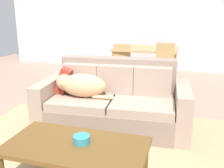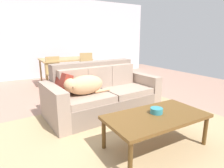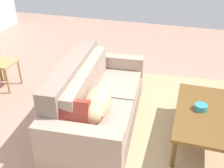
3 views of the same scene
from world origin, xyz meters
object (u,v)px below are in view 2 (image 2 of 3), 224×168
object	(u,v)px
coffee_table	(156,118)
dining_table	(65,61)
couch	(102,94)
dog_on_left_cushion	(84,85)
bowl_on_coffee_table	(156,111)
throw_pillow_by_left_arm	(62,84)
dining_chair_near_right	(88,68)
dining_chair_near_left	(55,72)

from	to	relation	value
coffee_table	dining_table	distance (m)	3.89
couch	dog_on_left_cushion	distance (m)	0.53
bowl_on_coffee_table	dining_table	world-z (taller)	dining_table
throw_pillow_by_left_arm	dining_table	distance (m)	2.60
dog_on_left_cushion	dining_table	xyz separation A→B (m)	(0.45, 2.66, 0.09)
dog_on_left_cushion	dining_chair_near_right	world-z (taller)	dining_chair_near_right
bowl_on_coffee_table	dining_chair_near_right	xyz separation A→B (m)	(0.41, 3.23, 0.05)
bowl_on_coffee_table	dining_table	size ratio (longest dim) A/B	0.11
dining_chair_near_left	dining_chair_near_right	distance (m)	0.90
couch	bowl_on_coffee_table	distance (m)	1.37
couch	dining_chair_near_left	xyz separation A→B (m)	(-0.40, 1.94, 0.15)
coffee_table	dining_chair_near_left	bearing A→B (deg)	97.66
bowl_on_coffee_table	dining_chair_near_left	xyz separation A→B (m)	(-0.49, 3.31, 0.02)
dog_on_left_cushion	bowl_on_coffee_table	world-z (taller)	dog_on_left_cushion
coffee_table	dining_table	xyz separation A→B (m)	(-0.02, 3.88, 0.30)
throw_pillow_by_left_arm	dining_chair_near_left	xyz separation A→B (m)	(0.33, 1.95, -0.12)
coffee_table	bowl_on_coffee_table	world-z (taller)	bowl_on_coffee_table
couch	dog_on_left_cushion	bearing A→B (deg)	-160.98
dog_on_left_cushion	throw_pillow_by_left_arm	size ratio (longest dim) A/B	2.10
dining_chair_near_right	dog_on_left_cushion	bearing A→B (deg)	-112.63
dining_chair_near_left	dog_on_left_cushion	bearing A→B (deg)	-97.05
couch	dog_on_left_cushion	world-z (taller)	couch
dining_chair_near_left	dining_chair_near_right	size ratio (longest dim) A/B	0.93
coffee_table	bowl_on_coffee_table	size ratio (longest dim) A/B	8.16
throw_pillow_by_left_arm	coffee_table	size ratio (longest dim) A/B	0.30
couch	dining_chair_near_right	xyz separation A→B (m)	(0.50, 1.87, 0.18)
throw_pillow_by_left_arm	dining_chair_near_left	size ratio (longest dim) A/B	0.43
couch	dining_chair_near_left	world-z (taller)	couch
couch	dining_chair_near_right	size ratio (longest dim) A/B	2.22
dog_on_left_cushion	throw_pillow_by_left_arm	distance (m)	0.36
coffee_table	dining_table	bearing A→B (deg)	90.28
dining_table	dog_on_left_cushion	bearing A→B (deg)	-99.57
dog_on_left_cushion	throw_pillow_by_left_arm	world-z (taller)	throw_pillow_by_left_arm
dining_chair_near_left	dining_table	bearing A→B (deg)	44.29
bowl_on_coffee_table	coffee_table	bearing A→B (deg)	-131.38
coffee_table	dining_chair_near_left	world-z (taller)	dining_chair_near_left
bowl_on_coffee_table	dining_chair_near_left	bearing A→B (deg)	98.38
couch	dining_chair_near_left	size ratio (longest dim) A/B	2.38
throw_pillow_by_left_arm	dining_chair_near_right	distance (m)	2.24
dog_on_left_cushion	dining_chair_near_left	size ratio (longest dim) A/B	0.91
couch	dining_chair_near_left	distance (m)	1.99
couch	coffee_table	size ratio (longest dim) A/B	1.66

